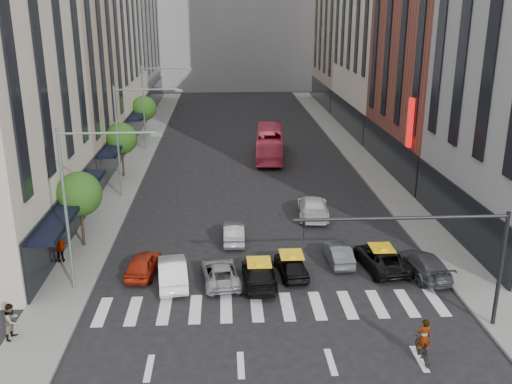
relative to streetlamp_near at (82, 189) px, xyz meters
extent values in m
plane|color=black|center=(10.04, -4.00, -5.90)|extent=(160.00, 160.00, 0.00)
cube|color=slate|center=(-1.46, 26.00, -5.83)|extent=(3.00, 96.00, 0.15)
cube|color=slate|center=(21.54, 26.00, -5.83)|extent=(3.00, 96.00, 0.15)
cube|color=tan|center=(-6.96, 24.00, 6.10)|extent=(8.00, 16.00, 24.00)
cube|color=gray|center=(-6.96, 61.00, 9.10)|extent=(8.00, 18.00, 30.00)
cube|color=brown|center=(27.04, 23.00, 7.10)|extent=(8.00, 18.00, 26.00)
cube|color=tan|center=(27.04, 61.00, 8.10)|extent=(8.00, 18.00, 28.00)
cylinder|color=black|center=(-1.76, 6.00, -4.18)|extent=(0.18, 0.18, 3.15)
sphere|color=#1E4D16|center=(-1.76, 6.00, -2.24)|extent=(2.88, 2.88, 2.88)
cylinder|color=black|center=(-1.76, 22.00, -4.18)|extent=(0.18, 0.18, 3.15)
sphere|color=#1E4D16|center=(-1.76, 22.00, -2.24)|extent=(2.88, 2.88, 2.88)
cylinder|color=black|center=(-1.76, 38.00, -4.18)|extent=(0.18, 0.18, 3.15)
sphere|color=#1E4D16|center=(-1.76, 38.00, -2.24)|extent=(2.88, 2.88, 2.88)
cylinder|color=gray|center=(-0.96, 0.00, -1.25)|extent=(0.16, 0.16, 9.00)
cylinder|color=gray|center=(1.54, 0.00, 2.95)|extent=(5.00, 0.12, 0.12)
cube|color=gray|center=(4.04, 0.00, 2.85)|extent=(0.60, 0.25, 0.18)
cylinder|color=gray|center=(-0.96, 16.00, -1.25)|extent=(0.16, 0.16, 9.00)
cylinder|color=gray|center=(1.54, 16.00, 2.95)|extent=(5.00, 0.12, 0.12)
cube|color=gray|center=(4.04, 16.00, 2.85)|extent=(0.60, 0.25, 0.18)
cylinder|color=gray|center=(-0.96, 32.00, -1.25)|extent=(0.16, 0.16, 9.00)
cylinder|color=gray|center=(1.54, 32.00, 2.95)|extent=(5.00, 0.12, 0.12)
cube|color=gray|center=(4.04, 32.00, 2.85)|extent=(0.60, 0.25, 0.18)
cylinder|color=black|center=(20.54, -5.00, -2.90)|extent=(0.20, 0.20, 6.00)
cylinder|color=black|center=(15.54, -5.00, -0.10)|extent=(10.00, 0.16, 0.16)
imported|color=black|center=(11.04, -5.00, -0.60)|extent=(0.13, 0.16, 0.80)
cube|color=red|center=(22.64, 16.00, 0.10)|extent=(0.30, 0.70, 4.00)
imported|color=#9D210E|center=(2.64, 1.76, -5.25)|extent=(2.06, 4.01, 1.31)
imported|color=white|center=(4.44, 0.53, -5.17)|extent=(2.09, 4.61, 1.47)
imported|color=#98979C|center=(7.14, 0.48, -5.30)|extent=(2.51, 4.55, 1.21)
imported|color=black|center=(9.33, 0.13, -5.24)|extent=(1.91, 4.62, 1.34)
imported|color=black|center=(11.28, 1.16, -5.26)|extent=(1.94, 3.93, 1.29)
imported|color=#484D51|center=(14.34, 2.68, -5.29)|extent=(1.45, 3.78, 1.23)
imported|color=black|center=(16.74, 1.74, -5.24)|extent=(2.80, 5.02, 1.33)
imported|color=#3B3E43|center=(19.04, 0.72, -5.23)|extent=(2.28, 4.78, 1.35)
imported|color=#ABABB1|center=(8.04, 6.36, -5.26)|extent=(1.39, 3.89, 1.28)
imported|color=silver|center=(14.04, 10.78, -5.14)|extent=(2.61, 5.45, 1.53)
imported|color=#E94467|center=(12.24, 28.55, -4.38)|extent=(3.52, 11.16, 3.06)
imported|color=black|center=(16.13, -7.53, -5.42)|extent=(0.64, 1.83, 0.96)
imported|color=gray|center=(16.13, -7.53, -4.06)|extent=(0.65, 0.43, 1.77)
imported|color=gray|center=(-2.56, -4.92, -4.86)|extent=(0.86, 1.00, 1.78)
imported|color=gray|center=(-2.56, 3.47, -4.86)|extent=(1.08, 0.51, 1.79)
camera|label=1|loc=(7.47, -28.93, 9.11)|focal=40.00mm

